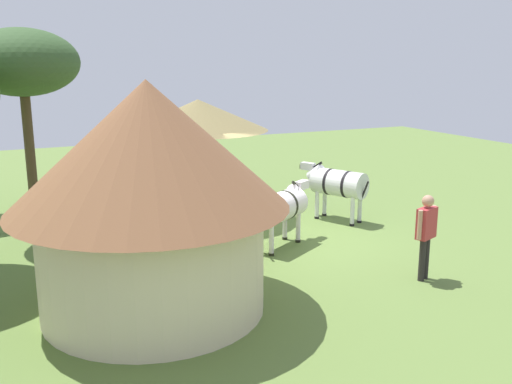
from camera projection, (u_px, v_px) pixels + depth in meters
ground_plane at (290, 238)px, 13.99m from camera, size 36.00×36.00×0.00m
thatched_hut at (150, 187)px, 9.57m from camera, size 4.70×4.70×3.98m
shade_umbrella at (198, 115)px, 15.37m from camera, size 3.80×3.80×3.23m
patio_dining_table at (200, 193)px, 15.86m from camera, size 1.48×0.95×0.74m
patio_chair_near_lawn at (242, 201)px, 15.50m from camera, size 0.61×0.61×0.90m
patio_chair_west_end at (201, 188)px, 17.11m from camera, size 0.55×0.56×0.90m
patio_chair_near_hut at (160, 205)px, 15.15m from camera, size 0.52×0.50×0.90m
guest_beside_umbrella at (141, 196)px, 14.27m from camera, size 0.25×0.56×1.57m
standing_watcher at (426, 229)px, 11.15m from camera, size 0.37×0.58×1.73m
zebra_nearest_camera at (280, 207)px, 13.18m from camera, size 1.39×1.98×1.48m
zebra_by_umbrella at (337, 183)px, 15.34m from camera, size 1.97×1.26×1.56m
acacia_tree_left_background at (22, 64)px, 13.16m from camera, size 2.61×2.61×5.00m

